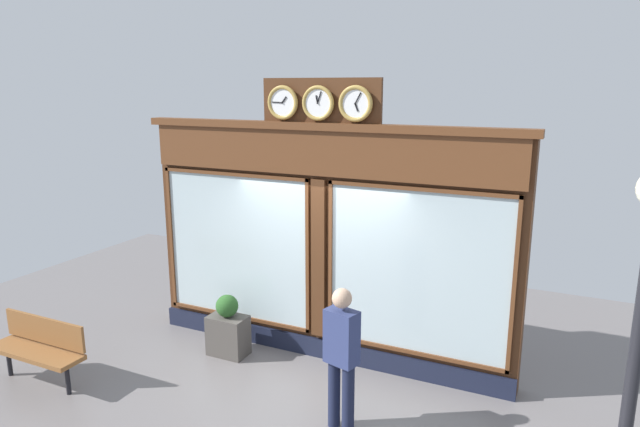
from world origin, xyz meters
TOP-DOWN VIEW (x-y plane):
  - shop_facade at (-0.00, -0.12)m, footprint 5.50×0.42m
  - pedestrian at (-0.96, 1.47)m, footprint 0.40×0.31m
  - planter_box at (1.23, 0.51)m, footprint 0.56×0.36m
  - planter_shrub at (1.23, 0.51)m, footprint 0.32×0.32m
  - street_bench at (3.00, 2.21)m, footprint 1.40×0.40m

SIDE VIEW (x-z plane):
  - planter_box at x=1.23m, z-range 0.00..0.58m
  - street_bench at x=3.00m, z-range 0.09..0.96m
  - planter_shrub at x=1.23m, z-range 0.58..0.91m
  - pedestrian at x=-0.96m, z-range 0.09..1.78m
  - shop_facade at x=0.00m, z-range -0.25..3.66m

